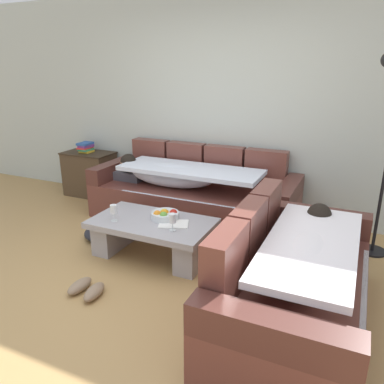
# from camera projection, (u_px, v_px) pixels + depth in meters

# --- Properties ---
(ground_plane) EXTENTS (14.00, 14.00, 0.00)m
(ground_plane) POSITION_uv_depth(u_px,v_px,m) (139.00, 289.00, 3.29)
(ground_plane) COLOR #AE854F
(back_wall) EXTENTS (9.00, 0.10, 2.70)m
(back_wall) POSITION_uv_depth(u_px,v_px,m) (227.00, 106.00, 4.71)
(back_wall) COLOR #B6C0B8
(back_wall) RESTS_ON ground_plane
(couch_along_wall) EXTENTS (2.48, 0.92, 0.88)m
(couch_along_wall) POSITION_uv_depth(u_px,v_px,m) (190.00, 194.00, 4.69)
(couch_along_wall) COLOR brown
(couch_along_wall) RESTS_ON ground_plane
(couch_near_window) EXTENTS (0.92, 1.87, 0.88)m
(couch_near_window) POSITION_uv_depth(u_px,v_px,m) (294.00, 282.00, 2.77)
(couch_near_window) COLOR brown
(couch_near_window) RESTS_ON ground_plane
(coffee_table) EXTENTS (1.20, 0.68, 0.38)m
(coffee_table) POSITION_uv_depth(u_px,v_px,m) (153.00, 234.00, 3.79)
(coffee_table) COLOR #9C99A0
(coffee_table) RESTS_ON ground_plane
(fruit_bowl) EXTENTS (0.28, 0.28, 0.10)m
(fruit_bowl) POSITION_uv_depth(u_px,v_px,m) (165.00, 215.00, 3.77)
(fruit_bowl) COLOR silver
(fruit_bowl) RESTS_ON coffee_table
(wine_glass_near_left) EXTENTS (0.07, 0.07, 0.17)m
(wine_glass_near_left) POSITION_uv_depth(u_px,v_px,m) (114.00, 210.00, 3.70)
(wine_glass_near_left) COLOR silver
(wine_glass_near_left) RESTS_ON coffee_table
(wine_glass_near_right) EXTENTS (0.07, 0.07, 0.17)m
(wine_glass_near_right) POSITION_uv_depth(u_px,v_px,m) (172.00, 219.00, 3.48)
(wine_glass_near_right) COLOR silver
(wine_glass_near_right) RESTS_ON coffee_table
(open_magazine) EXTENTS (0.34, 0.30, 0.01)m
(open_magazine) POSITION_uv_depth(u_px,v_px,m) (174.00, 224.00, 3.65)
(open_magazine) COLOR white
(open_magazine) RESTS_ON coffee_table
(side_cabinet) EXTENTS (0.72, 0.44, 0.64)m
(side_cabinet) POSITION_uv_depth(u_px,v_px,m) (90.00, 174.00, 5.57)
(side_cabinet) COLOR #483623
(side_cabinet) RESTS_ON ground_plane
(book_stack_on_cabinet) EXTENTS (0.18, 0.23, 0.14)m
(book_stack_on_cabinet) POSITION_uv_depth(u_px,v_px,m) (86.00, 147.00, 5.46)
(book_stack_on_cabinet) COLOR gold
(book_stack_on_cabinet) RESTS_ON side_cabinet
(floor_lamp) EXTENTS (0.33, 0.31, 1.95)m
(floor_lamp) POSITION_uv_depth(u_px,v_px,m) (383.00, 146.00, 3.56)
(floor_lamp) COLOR black
(floor_lamp) RESTS_ON ground_plane
(pair_of_shoes) EXTENTS (0.31, 0.30, 0.09)m
(pair_of_shoes) POSITION_uv_depth(u_px,v_px,m) (87.00, 289.00, 3.20)
(pair_of_shoes) COLOR #8C7259
(pair_of_shoes) RESTS_ON ground_plane
(crumpled_garment) EXTENTS (0.50, 0.51, 0.12)m
(crumpled_garment) POSITION_uv_depth(u_px,v_px,m) (99.00, 233.00, 4.23)
(crumpled_garment) COLOR #232328
(crumpled_garment) RESTS_ON ground_plane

